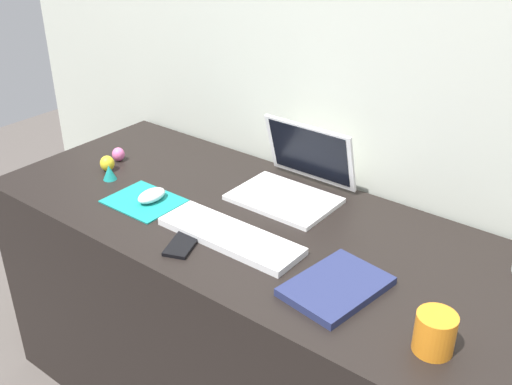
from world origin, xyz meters
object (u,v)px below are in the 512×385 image
object	(u,v)px
keyboard	(229,236)
toy_figurine_pink	(118,154)
mouse	(152,195)
coffee_mug	(435,333)
toy_figurine_teal	(109,172)
laptop	(296,178)
cell_phone	(183,243)
toy_figurine_yellow	(107,163)
notebook_pad	(336,286)

from	to	relation	value
keyboard	toy_figurine_pink	distance (m)	0.63
mouse	coffee_mug	bearing A→B (deg)	-5.23
toy_figurine_teal	toy_figurine_pink	world-z (taller)	toy_figurine_teal
mouse	toy_figurine_pink	size ratio (longest dim) A/B	2.08
coffee_mug	mouse	bearing A→B (deg)	174.77
mouse	coffee_mug	size ratio (longest dim) A/B	1.09
coffee_mug	toy_figurine_pink	distance (m)	1.23
laptop	keyboard	size ratio (longest dim) A/B	0.73
laptop	cell_phone	bearing A→B (deg)	-99.42
mouse	toy_figurine_pink	world-z (taller)	toy_figurine_pink
keyboard	toy_figurine_yellow	bearing A→B (deg)	172.72
toy_figurine_yellow	keyboard	bearing A→B (deg)	-7.28
coffee_mug	keyboard	bearing A→B (deg)	173.58
toy_figurine_pink	keyboard	bearing A→B (deg)	-13.59
laptop	notebook_pad	distance (m)	0.48
laptop	coffee_mug	bearing A→B (deg)	-32.50
notebook_pad	coffee_mug	size ratio (longest dim) A/B	2.72
laptop	toy_figurine_yellow	size ratio (longest dim) A/B	5.81
keyboard	toy_figurine_teal	distance (m)	0.53
keyboard	laptop	bearing A→B (deg)	91.13
mouse	cell_phone	world-z (taller)	mouse
mouse	toy_figurine_yellow	world-z (taller)	toy_figurine_yellow
toy_figurine_pink	cell_phone	bearing A→B (deg)	-24.58
mouse	laptop	bearing A→B (deg)	44.68
toy_figurine_pink	laptop	bearing A→B (deg)	15.67
laptop	notebook_pad	size ratio (longest dim) A/B	1.25
cell_phone	toy_figurine_yellow	bearing A→B (deg)	139.83
toy_figurine_pink	mouse	bearing A→B (deg)	-23.72
laptop	mouse	bearing A→B (deg)	-135.32
laptop	cell_phone	size ratio (longest dim) A/B	2.34
notebook_pad	toy_figurine_yellow	distance (m)	0.92
notebook_pad	toy_figurine_pink	distance (m)	0.97
coffee_mug	cell_phone	bearing A→B (deg)	-177.43
laptop	coffee_mug	xyz separation A→B (m)	(0.60, -0.38, -0.01)
keyboard	mouse	world-z (taller)	mouse
keyboard	toy_figurine_teal	world-z (taller)	toy_figurine_teal
toy_figurine_yellow	cell_phone	bearing A→B (deg)	-18.78
keyboard	coffee_mug	xyz separation A→B (m)	(0.60, -0.07, 0.03)
mouse	toy_figurine_pink	distance (m)	0.33
notebook_pad	toy_figurine_yellow	xyz separation A→B (m)	(-0.92, 0.09, 0.02)
toy_figurine_yellow	laptop	bearing A→B (deg)	23.01
toy_figurine_teal	mouse	bearing A→B (deg)	-5.56
mouse	notebook_pad	size ratio (longest dim) A/B	0.40
notebook_pad	toy_figurine_yellow	size ratio (longest dim) A/B	4.65
notebook_pad	toy_figurine_teal	xyz separation A→B (m)	(-0.86, 0.05, 0.01)
coffee_mug	toy_figurine_yellow	distance (m)	1.19
notebook_pad	coffee_mug	world-z (taller)	coffee_mug
toy_figurine_yellow	coffee_mug	bearing A→B (deg)	-6.85
keyboard	mouse	size ratio (longest dim) A/B	4.27
toy_figurine_yellow	toy_figurine_teal	bearing A→B (deg)	-34.30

